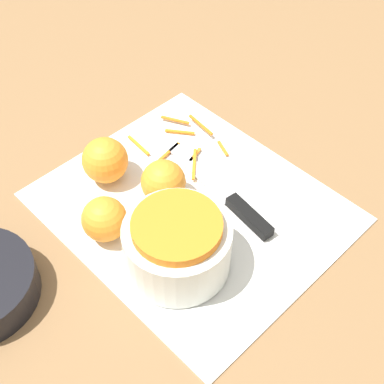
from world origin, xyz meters
TOP-DOWN VIEW (x-y plane):
  - ground_plane at (0.00, 0.00)m, footprint 4.00×4.00m
  - cutting_board at (0.00, 0.00)m, footprint 0.43×0.37m
  - bowl_speckled at (-0.06, 0.09)m, footprint 0.15×0.15m
  - knife at (-0.05, -0.05)m, footprint 0.25×0.05m
  - orange_left at (0.05, 0.13)m, footprint 0.07×0.07m
  - orange_right at (0.04, 0.02)m, footprint 0.07×0.07m
  - orange_back at (0.14, 0.05)m, footprint 0.07×0.07m
  - peel_pile at (0.11, -0.08)m, footprint 0.16×0.12m

SIDE VIEW (x-z plane):
  - ground_plane at x=0.00m, z-range 0.00..0.00m
  - cutting_board at x=0.00m, z-range 0.00..0.01m
  - peel_pile at x=0.11m, z-range 0.00..0.01m
  - knife at x=-0.05m, z-range 0.00..0.02m
  - orange_left at x=0.05m, z-range 0.01..0.07m
  - orange_right at x=0.04m, z-range 0.01..0.07m
  - orange_back at x=0.14m, z-range 0.01..0.08m
  - bowl_speckled at x=-0.06m, z-range 0.00..0.09m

